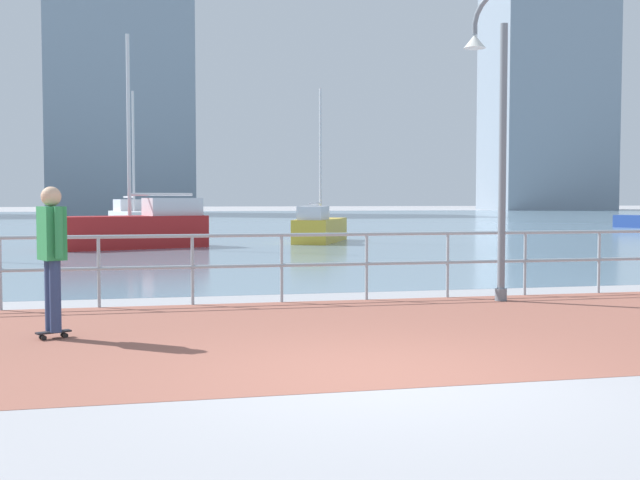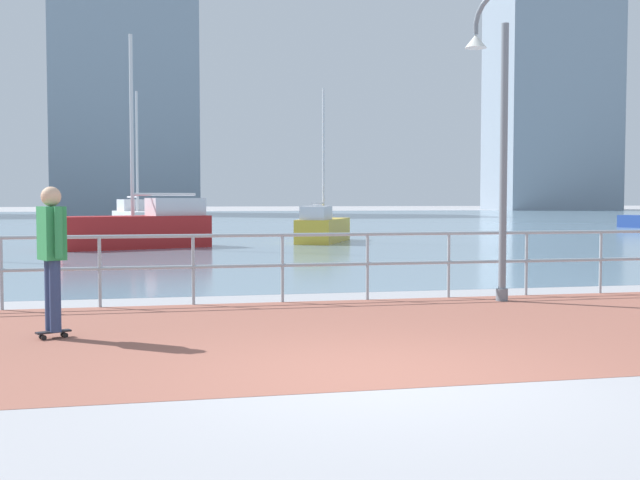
# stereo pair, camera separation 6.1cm
# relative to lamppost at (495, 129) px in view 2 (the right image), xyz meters

# --- Properties ---
(ground) EXTENTS (220.00, 220.00, 0.00)m
(ground) POSITION_rel_lamppost_xyz_m (-3.38, 35.13, -2.77)
(ground) COLOR #9E9EA3
(brick_paving) EXTENTS (28.00, 5.86, 0.01)m
(brick_paving) POSITION_rel_lamppost_xyz_m (-3.38, -2.47, -2.77)
(brick_paving) COLOR #935647
(brick_paving) RESTS_ON ground
(harbor_water) EXTENTS (180.00, 88.00, 0.00)m
(harbor_water) POSITION_rel_lamppost_xyz_m (-3.38, 45.46, -2.77)
(harbor_water) COLOR #6B899E
(harbor_water) RESTS_ON ground
(waterfront_railing) EXTENTS (25.25, 0.06, 1.10)m
(waterfront_railing) POSITION_rel_lamppost_xyz_m (-3.38, 0.46, -2.01)
(waterfront_railing) COLOR #9EADB7
(waterfront_railing) RESTS_ON ground
(lamppost) EXTENTS (0.58, 0.73, 5.01)m
(lamppost) POSITION_rel_lamppost_xyz_m (0.00, 0.00, 0.00)
(lamppost) COLOR slate
(lamppost) RESTS_ON ground
(skateboarder) EXTENTS (0.41, 0.53, 1.79)m
(skateboarder) POSITION_rel_lamppost_xyz_m (-6.56, -2.18, -1.69)
(skateboarder) COLOR black
(skateboarder) RESTS_ON ground
(sailboat_blue) EXTENTS (2.60, 5.01, 6.73)m
(sailboat_blue) POSITION_rel_lamppost_xyz_m (-6.03, 27.04, -2.13)
(sailboat_blue) COLOR white
(sailboat_blue) RESTS_ON ground
(sailboat_gray) EXTENTS (5.21, 3.15, 7.00)m
(sailboat_gray) POSITION_rel_lamppost_xyz_m (-5.81, 14.95, -2.10)
(sailboat_gray) COLOR #B21E1E
(sailboat_gray) RESTS_ON ground
(sailboat_white) EXTENTS (2.87, 4.25, 5.75)m
(sailboat_white) POSITION_rel_lamppost_xyz_m (0.90, 16.99, -2.22)
(sailboat_white) COLOR gold
(sailboat_white) RESTS_ON ground
(tower_glass) EXTENTS (14.48, 12.94, 29.58)m
(tower_glass) POSITION_rel_lamppost_xyz_m (-7.66, 74.57, 11.19)
(tower_glass) COLOR #8493A3
(tower_glass) RESTS_ON ground
(tower_brick) EXTENTS (16.71, 10.65, 37.86)m
(tower_brick) POSITION_rel_lamppost_xyz_m (50.59, 91.56, 15.33)
(tower_brick) COLOR #8493A3
(tower_brick) RESTS_ON ground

